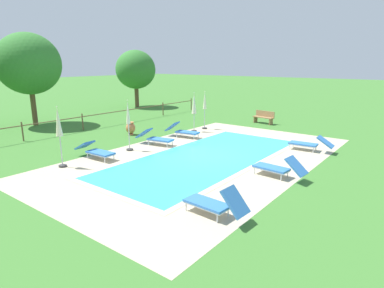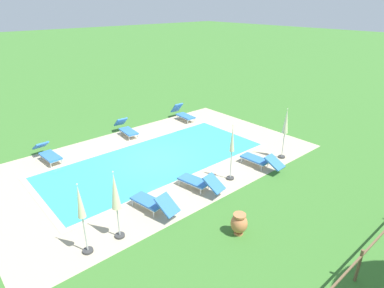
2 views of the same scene
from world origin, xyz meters
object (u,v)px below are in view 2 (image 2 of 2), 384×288
Objects in this scene: sun_lounger_south_near_corner at (260,160)px; patio_umbrella_closed_row_west at (115,194)px; sun_lounger_north_mid at (126,129)px; sun_lounger_north_end at (183,114)px; patio_umbrella_closed_row_mid_west at (232,146)px; sun_lounger_north_far at (153,202)px; sun_lounger_north_near_steps at (199,182)px; patio_umbrella_closed_row_east at (81,209)px; sun_lounger_south_mid at (47,153)px; patio_umbrella_closed_row_mid_east at (286,125)px; terracotta_urn_near_fence at (239,223)px.

patio_umbrella_closed_row_west reaches higher than sun_lounger_south_near_corner.
sun_lounger_north_end reaches higher than sun_lounger_north_mid.
patio_umbrella_closed_row_mid_west is at bearing 95.97° from sun_lounger_north_mid.
sun_lounger_north_near_steps is at bearing 179.60° from sun_lounger_north_far.
sun_lounger_south_near_corner is 8.38m from patio_umbrella_closed_row_east.
sun_lounger_north_near_steps is at bearing 118.45° from sun_lounger_south_mid.
sun_lounger_south_near_corner is at bearing -3.08° from patio_umbrella_closed_row_mid_east.
sun_lounger_south_near_corner is (-5.60, 0.40, -0.02)m from sun_lounger_north_far.
sun_lounger_north_far is 2.97m from patio_umbrella_closed_row_east.
patio_umbrella_closed_row_mid_west is at bearing -178.05° from patio_umbrella_closed_row_west.
sun_lounger_north_far is 0.86× the size of patio_umbrella_closed_row_west.
sun_lounger_north_near_steps is 0.86× the size of patio_umbrella_closed_row_mid_west.
sun_lounger_north_end is at bearing -114.83° from patio_umbrella_closed_row_mid_west.
patio_umbrella_closed_row_mid_west is 0.98× the size of patio_umbrella_closed_row_mid_east.
patio_umbrella_closed_row_east is at bearing 1.42° from patio_umbrella_closed_row_mid_west.
sun_lounger_north_mid is at bearing -99.63° from terracotta_urn_near_fence.
sun_lounger_north_far is 9.84m from sun_lounger_north_end.
patio_umbrella_closed_row_mid_east is at bearing 119.10° from sun_lounger_north_mid.
sun_lounger_north_near_steps is at bearing 54.76° from sun_lounger_north_end.
sun_lounger_south_mid is (4.43, 0.30, -0.01)m from sun_lounger_north_mid.
patio_umbrella_closed_row_mid_east reaches higher than sun_lounger_south_near_corner.
patio_umbrella_closed_row_east reaches higher than sun_lounger_north_far.
patio_umbrella_closed_row_east is at bearing 36.63° from sun_lounger_north_end.
patio_umbrella_closed_row_west is 8.79m from patio_umbrella_closed_row_mid_east.
sun_lounger_north_near_steps is at bearing -173.83° from patio_umbrella_closed_row_west.
patio_umbrella_closed_row_mid_west is (-5.40, -0.18, -0.06)m from patio_umbrella_closed_row_west.
patio_umbrella_closed_row_mid_east is at bearing -157.93° from terracotta_urn_near_fence.
patio_umbrella_closed_row_mid_east is (-3.39, 0.24, 0.14)m from patio_umbrella_closed_row_mid_west.
sun_lounger_north_end is 12.21m from patio_umbrella_closed_row_east.
sun_lounger_north_near_steps is at bearing -175.45° from patio_umbrella_closed_row_east.
patio_umbrella_closed_row_east is at bearing 79.64° from sun_lounger_south_mid.
patio_umbrella_closed_row_east is 4.87m from terracotta_urn_near_fence.
patio_umbrella_closed_row_west is at bearing 0.25° from sun_lounger_south_near_corner.
terracotta_urn_near_fence is (-2.77, 9.50, 0.04)m from sun_lounger_south_mid.
patio_umbrella_closed_row_west is (0.22, 7.09, 1.23)m from sun_lounger_south_mid.
patio_umbrella_closed_row_east reaches higher than terracotta_urn_near_fence.
sun_lounger_north_end is at bearing -101.40° from sun_lounger_south_near_corner.
patio_umbrella_closed_row_mid_west is 6.48m from patio_umbrella_closed_row_east.
sun_lounger_north_end reaches higher than sun_lounger_south_near_corner.
sun_lounger_north_near_steps is 7.59m from sun_lounger_south_mid.
sun_lounger_north_far is 2.07m from patio_umbrella_closed_row_west.
patio_umbrella_closed_row_west is 4.01m from terracotta_urn_near_fence.
sun_lounger_north_end is (-7.06, -6.84, 0.02)m from sun_lounger_north_far.
sun_lounger_south_near_corner is at bearing -179.95° from patio_umbrella_closed_row_east.
sun_lounger_north_near_steps is 1.09× the size of sun_lounger_north_end.
patio_umbrella_closed_row_mid_west is at bearing -4.00° from patio_umbrella_closed_row_mid_east.
sun_lounger_north_end is at bearing -89.14° from patio_umbrella_closed_row_mid_east.
patio_umbrella_closed_row_east is (8.29, 0.01, 1.21)m from sun_lounger_south_near_corner.
sun_lounger_south_mid is 0.87× the size of patio_umbrella_closed_row_east.
sun_lounger_north_far is at bearing -171.41° from patio_umbrella_closed_row_east.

